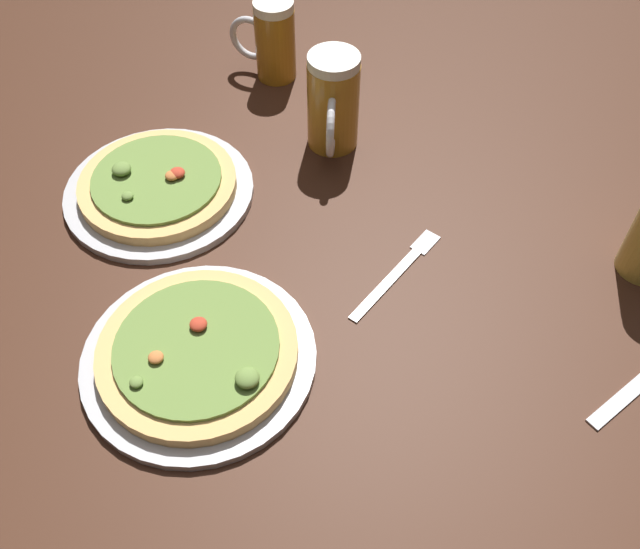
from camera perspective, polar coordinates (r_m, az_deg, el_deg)
The scene contains 6 objects.
ground_plane at distance 0.98m, azimuth 0.00°, elevation -1.30°, with size 2.40×2.40×0.03m, color #3D2114.
pizza_plate_near at distance 0.89m, azimuth -9.92°, elevation -6.43°, with size 0.30×0.30×0.05m.
pizza_plate_far at distance 1.10m, azimuth -13.09°, elevation 7.01°, with size 0.29×0.29×0.05m.
beer_mug_amber at distance 1.13m, azimuth 1.07°, elevation 13.81°, with size 0.08×0.14×0.16m.
beer_mug_pale at distance 1.29m, azimuth -3.90°, elevation 18.60°, with size 0.13×0.07×0.14m.
fork_left at distance 0.98m, azimuth 6.36°, elevation 0.25°, with size 0.08×0.20×0.01m.
Camera 1 is at (0.21, -0.57, 0.75)m, focal length 39.11 mm.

